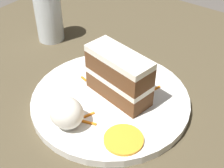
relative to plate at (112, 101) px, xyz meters
name	(u,v)px	position (x,y,z in m)	size (l,w,h in m)	color
ground_plane	(125,103)	(0.00, 0.05, -0.04)	(6.00, 6.00, 0.00)	#4C4742
dining_table	(125,96)	(0.00, 0.05, -0.03)	(1.00, 0.88, 0.04)	#4C422D
plate	(112,101)	(0.00, 0.00, 0.00)	(0.29, 0.29, 0.02)	white
cake_slice	(119,75)	(0.01, 0.01, 0.05)	(0.13, 0.07, 0.09)	brown
cream_dollop	(66,113)	(-0.02, -0.10, 0.03)	(0.06, 0.05, 0.05)	white
orange_garnish	(124,139)	(0.08, -0.07, 0.01)	(0.06, 0.06, 0.00)	orange
carrot_shreds_scatter	(105,91)	(-0.02, 0.01, 0.01)	(0.15, 0.16, 0.00)	orange
drinking_glass	(49,20)	(-0.26, 0.10, 0.04)	(0.06, 0.06, 0.12)	silver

